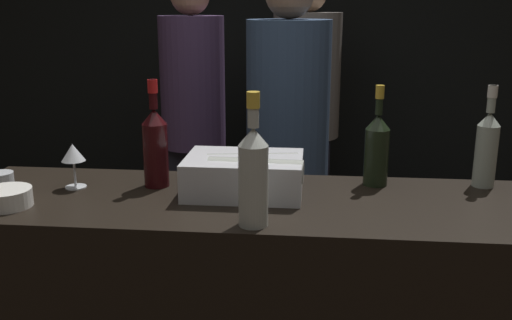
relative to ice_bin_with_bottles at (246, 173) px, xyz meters
The scene contains 12 objects.
wall_back_chalkboard 2.32m from the ice_bin_with_bottles, 89.11° to the left, with size 6.40×0.06×2.80m.
ice_bin_with_bottles is the anchor object (origin of this frame).
bowl_white 0.73m from the ice_bin_with_bottles, 164.17° to the right, with size 0.15×0.15×0.06m.
wine_glass 0.57m from the ice_bin_with_bottles, behind, with size 0.08×0.08×0.15m.
candle_votive 0.81m from the ice_bin_with_bottles, behind, with size 0.08×0.08×0.06m.
rose_wine_bottle 0.29m from the ice_bin_with_bottles, 79.09° to the right, with size 0.08×0.08×0.37m.
champagne_bottle 0.45m from the ice_bin_with_bottles, 17.47° to the left, with size 0.08×0.08×0.34m.
white_wine_bottle 0.80m from the ice_bin_with_bottles, 11.07° to the left, with size 0.07×0.07×0.34m.
red_wine_bottle_tall 0.32m from the ice_bin_with_bottles, behind, with size 0.08×0.08×0.36m.
person_in_hoodie 1.41m from the ice_bin_with_bottles, 108.70° to the left, with size 0.36×0.36×1.70m.
person_blond_tee 1.64m from the ice_bin_with_bottles, 84.12° to the left, with size 0.40×0.40×1.71m.
person_grey_polo 0.79m from the ice_bin_with_bottles, 82.92° to the left, with size 0.37×0.37×1.69m.
Camera 1 is at (0.17, -1.40, 1.54)m, focal length 40.00 mm.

